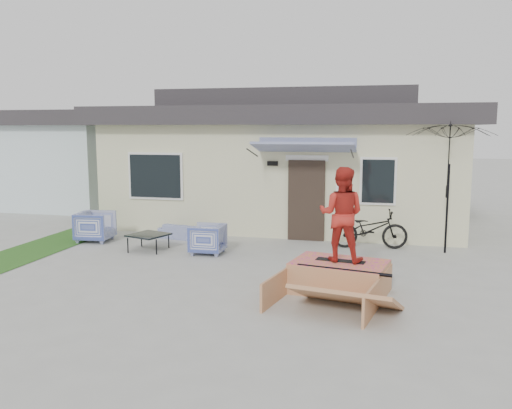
% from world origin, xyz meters
% --- Properties ---
extents(ground, '(90.00, 90.00, 0.00)m').
position_xyz_m(ground, '(0.00, 0.00, 0.00)').
color(ground, '#9D9D96').
rests_on(ground, ground).
extents(grass_strip, '(1.40, 8.00, 0.01)m').
position_xyz_m(grass_strip, '(-5.20, 2.00, 0.00)').
color(grass_strip, '#24531B').
rests_on(grass_strip, ground).
extents(house, '(10.80, 8.49, 4.10)m').
position_xyz_m(house, '(0.00, 7.99, 1.94)').
color(house, beige).
rests_on(house, ground).
extents(neighbor_house, '(8.60, 7.60, 3.50)m').
position_xyz_m(neighbor_house, '(-10.50, 10.00, 1.78)').
color(neighbor_house, silver).
rests_on(neighbor_house, ground).
extents(loveseat, '(1.39, 0.63, 0.52)m').
position_xyz_m(loveseat, '(-2.18, 3.93, 0.26)').
color(loveseat, '#2D3E90').
rests_on(loveseat, ground).
extents(armchair_left, '(0.87, 0.92, 0.86)m').
position_xyz_m(armchair_left, '(-4.29, 3.07, 0.43)').
color(armchair_left, '#2D3E90').
rests_on(armchair_left, ground).
extents(armchair_right, '(0.72, 0.76, 0.77)m').
position_xyz_m(armchair_right, '(-1.03, 2.45, 0.38)').
color(armchair_right, '#2D3E90').
rests_on(armchair_right, ground).
extents(coffee_table, '(1.03, 1.03, 0.40)m').
position_xyz_m(coffee_table, '(-2.51, 2.43, 0.20)').
color(coffee_table, black).
rests_on(coffee_table, ground).
extents(bicycle, '(1.88, 0.86, 1.16)m').
position_xyz_m(bicycle, '(2.65, 3.92, 0.58)').
color(bicycle, black).
rests_on(bicycle, ground).
extents(patio_umbrella, '(2.37, 2.26, 2.20)m').
position_xyz_m(patio_umbrella, '(4.39, 3.83, 1.75)').
color(patio_umbrella, black).
rests_on(patio_umbrella, ground).
extents(skate_ramp, '(2.02, 2.44, 0.54)m').
position_xyz_m(skate_ramp, '(2.22, 0.24, 0.27)').
color(skate_ramp, '#B0754C').
rests_on(skate_ramp, ground).
extents(skateboard, '(0.90, 0.36, 0.05)m').
position_xyz_m(skateboard, '(2.23, 0.29, 0.57)').
color(skateboard, black).
rests_on(skateboard, skate_ramp).
extents(skater, '(0.89, 0.72, 1.68)m').
position_xyz_m(skater, '(2.23, 0.29, 1.44)').
color(skater, '#B3261E').
rests_on(skater, skateboard).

